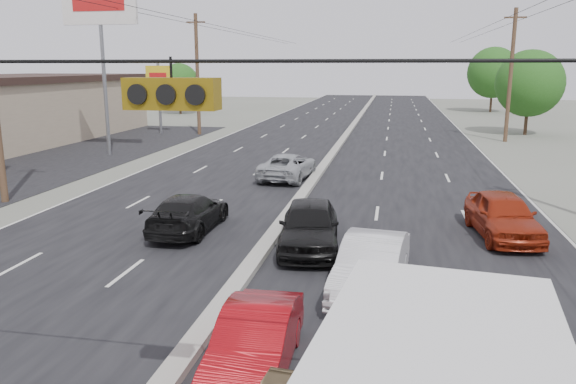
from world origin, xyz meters
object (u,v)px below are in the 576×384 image
tree_left_far (179,83)px  queue_car_a (309,226)px  queue_car_b (371,266)px  queue_car_e (503,216)px  pole_sign_billboard (100,15)px  red_sedan (255,343)px  utility_pole_right_c (511,75)px  pole_sign_far (159,82)px  tree_right_far (493,73)px  oncoming_near (189,213)px  tree_right_mid (530,83)px  utility_pole_left_c (197,74)px  oncoming_far (288,167)px

tree_left_far → queue_car_a: (23.40, -48.90, -2.94)m
queue_car_b → queue_car_e: (4.20, 5.66, 0.06)m
pole_sign_billboard → red_sedan: bearing=-56.8°
utility_pole_right_c → queue_car_e: 27.19m
pole_sign_billboard → pole_sign_far: size_ratio=1.83×
tree_left_far → tree_right_far: bearing=14.7°
tree_right_far → oncoming_near: (-19.10, -57.70, -4.29)m
tree_right_mid → oncoming_near: 37.55m
pole_sign_billboard → red_sedan: pole_sign_billboard is taller
utility_pole_right_c → oncoming_near: (-15.60, -27.70, -4.44)m
tree_right_mid → tree_right_far: size_ratio=0.88×
utility_pole_right_c → pole_sign_far: 28.51m
pole_sign_billboard → oncoming_near: (11.40, -15.70, -8.20)m
tree_right_mid → red_sedan: (-13.50, -41.47, -3.71)m
utility_pole_left_c → pole_sign_billboard: pole_sign_billboard is taller
oncoming_far → queue_car_e: bearing=141.8°
utility_pole_left_c → queue_car_e: (20.20, -26.41, -4.33)m
tree_left_far → tree_right_far: 39.31m
pole_sign_far → tree_left_far: bearing=106.7°
utility_pole_left_c → pole_sign_far: bearing=-180.0°
queue_car_b → utility_pole_right_c: bearing=81.2°
oncoming_near → utility_pole_left_c: bearing=-71.2°
pole_sign_billboard → queue_car_b: 28.16m
utility_pole_right_c → pole_sign_billboard: 29.78m
pole_sign_far → oncoming_far: size_ratio=1.25×
oncoming_near → red_sedan: bearing=117.8°
pole_sign_far → red_sedan: 40.63m
utility_pole_left_c → queue_car_a: size_ratio=2.18×
red_sedan → oncoming_near: 9.91m
pole_sign_billboard → tree_right_far: 52.05m
pole_sign_billboard → queue_car_b: (18.00, -20.07, -8.15)m
queue_car_a → oncoming_near: queue_car_a is taller
red_sedan → oncoming_far: bearing=97.6°
tree_right_far → tree_right_mid: bearing=-92.3°
queue_car_a → oncoming_far: (-2.80, 11.13, -0.11)m
tree_right_mid → tree_right_far: tree_right_far is taller
tree_left_far → tree_right_far: size_ratio=0.75×
pole_sign_billboard → pole_sign_far: bearing=97.1°
red_sedan → queue_car_a: (-0.10, 7.57, 0.15)m
pole_sign_far → oncoming_near: pole_sign_far is taller
utility_pole_left_c → oncoming_far: (11.10, -17.77, -4.44)m
queue_car_a → utility_pole_right_c: bearing=62.6°
queue_car_e → tree_right_mid: bearing=70.1°
pole_sign_far → queue_car_e: pole_sign_far is taller
queue_car_a → pole_sign_far: bearing=114.7°
pole_sign_billboard → queue_car_e: (22.20, -14.41, -8.09)m
utility_pole_left_c → queue_car_b: bearing=-63.5°
tree_right_far → oncoming_near: tree_right_far is taller
utility_pole_right_c → oncoming_far: (-13.90, -17.77, -4.44)m
pole_sign_far → tree_left_far: tree_left_far is taller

